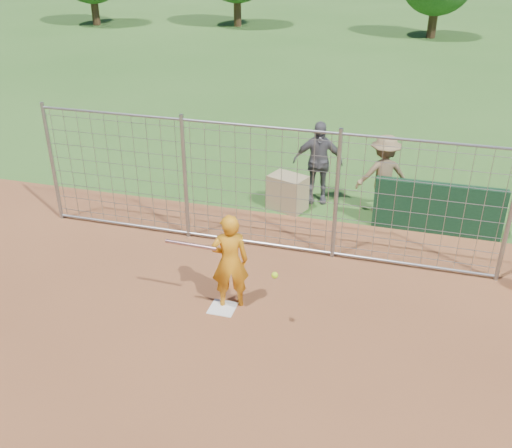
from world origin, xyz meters
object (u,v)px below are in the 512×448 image
(equipment_bin, at_px, (288,193))
(bystander_c, at_px, (383,175))
(bystander_b, at_px, (318,162))
(batter, at_px, (230,261))

(equipment_bin, bearing_deg, bystander_c, 31.40)
(bystander_b, height_order, bystander_c, bystander_b)
(batter, relative_size, bystander_b, 0.88)
(bystander_c, xyz_separation_m, equipment_bin, (-2.03, -0.42, -0.50))
(bystander_b, relative_size, bystander_c, 1.07)
(batter, distance_m, bystander_b, 4.53)
(bystander_c, height_order, equipment_bin, bystander_c)
(bystander_b, distance_m, equipment_bin, 0.99)
(batter, relative_size, equipment_bin, 2.12)
(equipment_bin, bearing_deg, bystander_b, 67.31)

